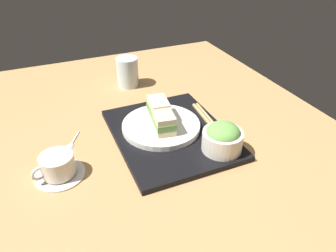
% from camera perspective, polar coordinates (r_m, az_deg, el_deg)
% --- Properties ---
extents(ground_plane, '(1.40, 1.00, 0.03)m').
position_cam_1_polar(ground_plane, '(0.92, 0.94, -2.67)').
color(ground_plane, tan).
extents(serving_tray, '(0.38, 0.31, 0.02)m').
position_cam_1_polar(serving_tray, '(0.91, 0.41, -1.42)').
color(serving_tray, black).
rests_on(serving_tray, ground_plane).
extents(sandwich_plate, '(0.23, 0.23, 0.02)m').
position_cam_1_polar(sandwich_plate, '(0.91, -1.26, 0.05)').
color(sandwich_plate, white).
rests_on(sandwich_plate, serving_tray).
extents(sandwich_near, '(0.09, 0.07, 0.05)m').
position_cam_1_polar(sandwich_near, '(0.87, -0.83, 0.88)').
color(sandwich_near, beige).
rests_on(sandwich_near, sandwich_plate).
extents(sandwich_far, '(0.09, 0.07, 0.06)m').
position_cam_1_polar(sandwich_far, '(0.92, -1.72, 3.06)').
color(sandwich_far, beige).
rests_on(sandwich_far, sandwich_plate).
extents(salad_bowl, '(0.11, 0.11, 0.08)m').
position_cam_1_polar(salad_bowl, '(0.82, 9.84, -2.09)').
color(salad_bowl, silver).
rests_on(salad_bowl, serving_tray).
extents(chopsticks_pair, '(0.21, 0.03, 0.01)m').
position_cam_1_polar(chopsticks_pair, '(0.95, 7.33, 1.02)').
color(chopsticks_pair, tan).
rests_on(chopsticks_pair, serving_tray).
extents(coffee_cup, '(0.12, 0.12, 0.06)m').
position_cam_1_polar(coffee_cup, '(0.81, -19.34, -6.98)').
color(coffee_cup, silver).
rests_on(coffee_cup, ground_plane).
extents(drinking_glass, '(0.08, 0.08, 0.11)m').
position_cam_1_polar(drinking_glass, '(1.18, -7.34, 9.67)').
color(drinking_glass, silver).
rests_on(drinking_glass, ground_plane).
extents(teaspoon, '(0.08, 0.05, 0.01)m').
position_cam_1_polar(teaspoon, '(0.92, -17.09, -2.99)').
color(teaspoon, silver).
rests_on(teaspoon, ground_plane).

